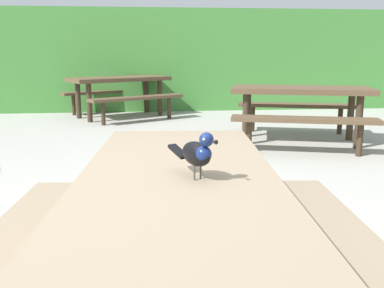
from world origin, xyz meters
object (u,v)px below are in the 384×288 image
picnic_table_foreground (179,217)px  bird_grackle (198,152)px  picnic_table_mid_right (300,101)px  picnic_table_mid_left (119,87)px

picnic_table_foreground → bird_grackle: bearing=-56.7°
picnic_table_mid_right → picnic_table_mid_left: bearing=134.4°
bird_grackle → picnic_table_mid_left: (-0.68, 6.58, -0.29)m
picnic_table_foreground → picnic_table_mid_left: bearing=95.4°
picnic_table_foreground → picnic_table_mid_right: same height
picnic_table_foreground → picnic_table_mid_left: 6.51m
picnic_table_foreground → bird_grackle: (0.06, -0.10, 0.29)m
picnic_table_mid_right → picnic_table_foreground: bearing=-116.1°
bird_grackle → picnic_table_mid_right: size_ratio=0.12×
picnic_table_foreground → picnic_table_mid_right: size_ratio=0.88×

